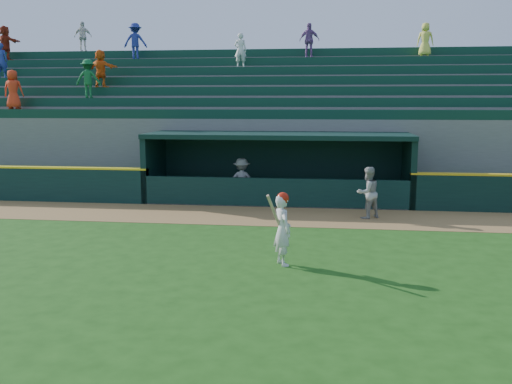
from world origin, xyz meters
TOP-DOWN VIEW (x-y plane):
  - ground at (0.00, 0.00)m, footprint 120.00×120.00m
  - warning_track at (0.00, 4.90)m, footprint 40.00×3.00m
  - dugout_player_front at (3.03, 4.98)m, footprint 0.99×0.95m
  - dugout_player_inside at (-1.25, 7.22)m, footprint 1.08×0.69m
  - dugout at (0.00, 8.00)m, footprint 9.40×2.80m
  - stands at (-0.04, 12.57)m, footprint 34.50×6.25m
  - batter_at_plate at (0.85, -0.42)m, footprint 0.63×0.80m

SIDE VIEW (x-z plane):
  - ground at x=0.00m, z-range 0.00..0.00m
  - warning_track at x=0.00m, z-range 0.00..0.01m
  - dugout_player_inside at x=-1.25m, z-range 0.00..1.59m
  - dugout_player_front at x=3.03m, z-range 0.00..1.61m
  - batter_at_plate at x=0.85m, z-range 0.00..1.65m
  - dugout at x=0.00m, z-range 0.13..2.59m
  - stands at x=-0.04m, z-range -1.30..6.10m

